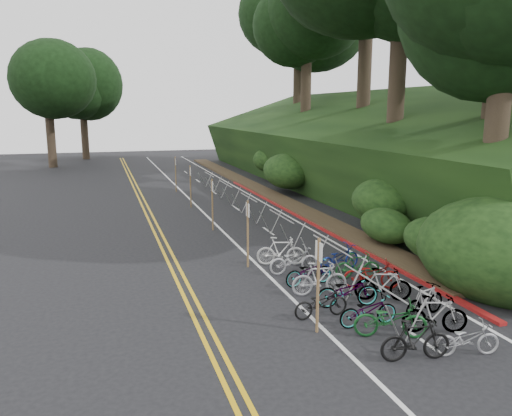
% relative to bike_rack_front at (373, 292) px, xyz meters
% --- Properties ---
extents(ground, '(120.00, 120.00, 0.00)m').
position_rel_bike_rack_front_xyz_m(ground, '(-2.45, 0.70, -0.87)').
color(ground, black).
rests_on(ground, ground).
extents(road_markings, '(7.47, 80.00, 0.01)m').
position_rel_bike_rack_front_xyz_m(road_markings, '(-1.81, 10.79, -0.86)').
color(road_markings, gold).
rests_on(road_markings, ground).
extents(red_curb, '(0.25, 28.00, 0.10)m').
position_rel_bike_rack_front_xyz_m(red_curb, '(3.25, 12.70, -0.82)').
color(red_curb, maroon).
rests_on(red_curb, ground).
extents(embankment, '(14.30, 48.14, 9.11)m').
position_rel_bike_rack_front_xyz_m(embankment, '(10.51, 19.73, 1.70)').
color(embankment, black).
rests_on(embankment, ground).
extents(tree_cluster, '(33.97, 55.31, 21.11)m').
position_rel_bike_rack_front_xyz_m(tree_cluster, '(7.31, 22.73, 12.24)').
color(tree_cluster, '#2D2319').
rests_on(tree_cluster, ground).
extents(bike_rack_front, '(1.14, 3.24, 1.17)m').
position_rel_bike_rack_front_xyz_m(bike_rack_front, '(0.00, 0.00, 0.00)').
color(bike_rack_front, gray).
rests_on(bike_rack_front, ground).
extents(bike_racks_rest, '(1.14, 23.00, 1.17)m').
position_rel_bike_rack_front_xyz_m(bike_racks_rest, '(0.55, 13.70, -0.01)').
color(bike_racks_rest, gray).
rests_on(bike_racks_rest, ground).
extents(signpost_near, '(0.08, 0.40, 2.54)m').
position_rel_bike_rack_front_xyz_m(signpost_near, '(-1.68, -0.13, 0.58)').
color(signpost_near, brown).
rests_on(signpost_near, ground).
extents(signposts_rest, '(0.08, 18.40, 2.50)m').
position_rel_bike_rack_front_xyz_m(signposts_rest, '(-1.85, 14.70, 0.56)').
color(signposts_rest, brown).
rests_on(signposts_rest, ground).
extents(bike_front, '(0.64, 1.64, 0.85)m').
position_rel_bike_rack_front_xyz_m(bike_front, '(-1.19, 0.70, -0.44)').
color(bike_front, black).
rests_on(bike_front, ground).
extents(bike_valet, '(3.17, 9.64, 1.09)m').
position_rel_bike_rack_front_xyz_m(bike_valet, '(0.36, 1.56, -0.38)').
color(bike_valet, black).
rests_on(bike_valet, ground).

